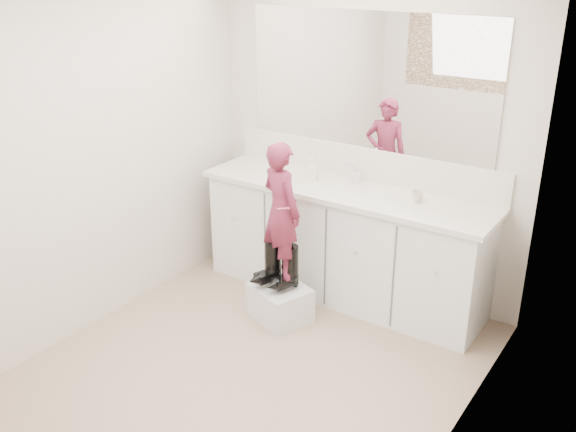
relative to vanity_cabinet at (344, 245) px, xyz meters
The scene contains 17 objects.
floor 1.30m from the vanity_cabinet, 90.00° to the right, with size 3.00×3.00×0.00m, color #816954.
wall_back 0.82m from the vanity_cabinet, 90.00° to the left, with size 2.60×2.60×0.00m, color beige.
wall_front 2.83m from the vanity_cabinet, 90.00° to the right, with size 2.60×2.60×0.00m, color beige.
wall_left 1.95m from the vanity_cabinet, 136.70° to the right, with size 3.00×3.00×0.00m, color beige.
wall_right 1.95m from the vanity_cabinet, 43.30° to the right, with size 3.00×3.00×0.00m, color beige.
vanity_cabinet is the anchor object (origin of this frame).
countertop 0.45m from the vanity_cabinet, 90.00° to the right, with size 2.28×0.58×0.04m, color beige.
backsplash 0.64m from the vanity_cabinet, 90.00° to the left, with size 2.28×0.03×0.25m, color beige.
mirror 1.24m from the vanity_cabinet, 90.00° to the left, with size 2.00×0.02×1.00m, color white.
faucet 0.54m from the vanity_cabinet, 90.00° to the left, with size 0.08×0.08×0.10m, color silver.
cup 0.75m from the vanity_cabinet, ahead, with size 0.09×0.09×0.08m, color #C2B09B.
soap_bottle 0.64m from the vanity_cabinet, behind, with size 0.08×0.08×0.17m, color white.
step_stool 0.68m from the vanity_cabinet, 108.81° to the right, with size 0.41×0.34×0.26m, color silver.
boot_left 0.62m from the vanity_cabinet, 115.93° to the right, with size 0.12×0.23×0.34m, color black, non-canonical shape.
boot_right 0.58m from the vanity_cabinet, 102.36° to the right, with size 0.12×0.23×0.34m, color black, non-canonical shape.
toddler 0.73m from the vanity_cabinet, 109.43° to the right, with size 0.36×0.24×0.99m, color #A3325D.
toothbrush 0.81m from the vanity_cabinet, 101.29° to the right, with size 0.01×0.01×0.14m, color #E5597F.
Camera 1 is at (2.15, -2.73, 2.53)m, focal length 40.00 mm.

